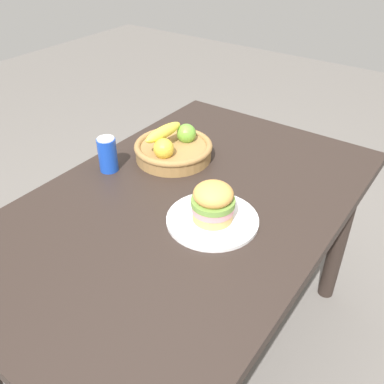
{
  "coord_description": "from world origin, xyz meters",
  "views": [
    {
      "loc": [
        -0.88,
        -0.65,
        1.55
      ],
      "look_at": [
        -0.01,
        -0.04,
        0.81
      ],
      "focal_mm": 39.47,
      "sensor_mm": 36.0,
      "label": 1
    }
  ],
  "objects": [
    {
      "name": "plate",
      "position": [
        -0.03,
        -0.13,
        0.76
      ],
      "size": [
        0.28,
        0.28,
        0.01
      ],
      "primitive_type": "cylinder",
      "color": "white",
      "rests_on": "dining_table"
    },
    {
      "name": "fruit_basket",
      "position": [
        0.2,
        0.2,
        0.79
      ],
      "size": [
        0.29,
        0.29,
        0.14
      ],
      "color": "#9E7542",
      "rests_on": "dining_table"
    },
    {
      "name": "soda_can",
      "position": [
        0.0,
        0.33,
        0.81
      ],
      "size": [
        0.07,
        0.07,
        0.13
      ],
      "color": "blue",
      "rests_on": "dining_table"
    },
    {
      "name": "sandwich",
      "position": [
        -0.03,
        -0.13,
        0.82
      ],
      "size": [
        0.13,
        0.13,
        0.12
      ],
      "color": "#DBAD60",
      "rests_on": "plate"
    },
    {
      "name": "ground_plane",
      "position": [
        0.0,
        0.0,
        0.0
      ],
      "size": [
        8.0,
        8.0,
        0.0
      ],
      "primitive_type": "plane",
      "color": "slate"
    },
    {
      "name": "dining_table",
      "position": [
        0.0,
        0.0,
        0.65
      ],
      "size": [
        1.4,
        0.9,
        0.75
      ],
      "color": "#2D231E",
      "rests_on": "ground_plane"
    }
  ]
}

